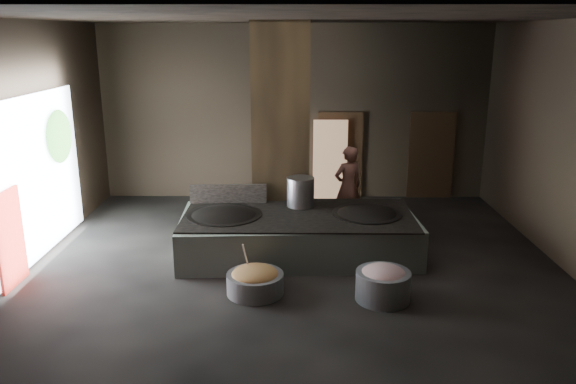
{
  "coord_description": "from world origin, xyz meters",
  "views": [
    {
      "loc": [
        -0.05,
        -10.06,
        4.23
      ],
      "look_at": [
        -0.14,
        0.5,
        1.25
      ],
      "focal_mm": 35.0,
      "sensor_mm": 36.0,
      "label": 1
    }
  ],
  "objects_px": {
    "hearth_platform": "(298,235)",
    "meat_basin": "(383,286)",
    "cook": "(348,187)",
    "wok_right": "(367,217)",
    "stock_pot": "(300,192)",
    "veg_basin": "(255,283)",
    "wok_left": "(224,219)"
  },
  "relations": [
    {
      "from": "hearth_platform",
      "to": "cook",
      "type": "relative_size",
      "value": 2.46
    },
    {
      "from": "wok_right",
      "to": "hearth_platform",
      "type": "bearing_deg",
      "value": -177.88
    },
    {
      "from": "stock_pot",
      "to": "cook",
      "type": "distance_m",
      "value": 1.58
    },
    {
      "from": "wok_left",
      "to": "veg_basin",
      "type": "height_order",
      "value": "wok_left"
    },
    {
      "from": "wok_right",
      "to": "meat_basin",
      "type": "height_order",
      "value": "wok_right"
    },
    {
      "from": "hearth_platform",
      "to": "wok_right",
      "type": "distance_m",
      "value": 1.4
    },
    {
      "from": "hearth_platform",
      "to": "veg_basin",
      "type": "xyz_separation_m",
      "value": [
        -0.74,
        -1.77,
        -0.22
      ]
    },
    {
      "from": "stock_pot",
      "to": "wok_right",
      "type": "bearing_deg",
      "value": -21.04
    },
    {
      "from": "wok_left",
      "to": "wok_right",
      "type": "bearing_deg",
      "value": 2.05
    },
    {
      "from": "wok_left",
      "to": "wok_right",
      "type": "relative_size",
      "value": 1.07
    },
    {
      "from": "hearth_platform",
      "to": "veg_basin",
      "type": "distance_m",
      "value": 1.93
    },
    {
      "from": "veg_basin",
      "to": "wok_right",
      "type": "bearing_deg",
      "value": 41.12
    },
    {
      "from": "hearth_platform",
      "to": "wok_right",
      "type": "relative_size",
      "value": 3.41
    },
    {
      "from": "hearth_platform",
      "to": "stock_pot",
      "type": "bearing_deg",
      "value": 81.94
    },
    {
      "from": "meat_basin",
      "to": "cook",
      "type": "bearing_deg",
      "value": 93.86
    },
    {
      "from": "hearth_platform",
      "to": "wok_right",
      "type": "bearing_deg",
      "value": -0.75
    },
    {
      "from": "meat_basin",
      "to": "hearth_platform",
      "type": "bearing_deg",
      "value": 124.62
    },
    {
      "from": "wok_left",
      "to": "veg_basin",
      "type": "distance_m",
      "value": 1.95
    },
    {
      "from": "wok_right",
      "to": "cook",
      "type": "xyz_separation_m",
      "value": [
        -0.22,
        1.63,
        0.18
      ]
    },
    {
      "from": "hearth_platform",
      "to": "meat_basin",
      "type": "relative_size",
      "value": 5.08
    },
    {
      "from": "cook",
      "to": "hearth_platform",
      "type": "bearing_deg",
      "value": 31.51
    },
    {
      "from": "cook",
      "to": "meat_basin",
      "type": "height_order",
      "value": "cook"
    },
    {
      "from": "wok_left",
      "to": "meat_basin",
      "type": "height_order",
      "value": "wok_left"
    },
    {
      "from": "hearth_platform",
      "to": "wok_right",
      "type": "height_order",
      "value": "wok_right"
    },
    {
      "from": "veg_basin",
      "to": "hearth_platform",
      "type": "bearing_deg",
      "value": 67.37
    },
    {
      "from": "hearth_platform",
      "to": "cook",
      "type": "bearing_deg",
      "value": 53.28
    },
    {
      "from": "wok_right",
      "to": "meat_basin",
      "type": "xyz_separation_m",
      "value": [
        0.03,
        -2.04,
        -0.5
      ]
    },
    {
      "from": "wok_right",
      "to": "meat_basin",
      "type": "bearing_deg",
      "value": -89.29
    },
    {
      "from": "veg_basin",
      "to": "meat_basin",
      "type": "bearing_deg",
      "value": -5.88
    },
    {
      "from": "hearth_platform",
      "to": "wok_left",
      "type": "xyz_separation_m",
      "value": [
        -1.45,
        -0.05,
        0.35
      ]
    },
    {
      "from": "hearth_platform",
      "to": "stock_pot",
      "type": "relative_size",
      "value": 7.67
    },
    {
      "from": "cook",
      "to": "veg_basin",
      "type": "height_order",
      "value": "cook"
    }
  ]
}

